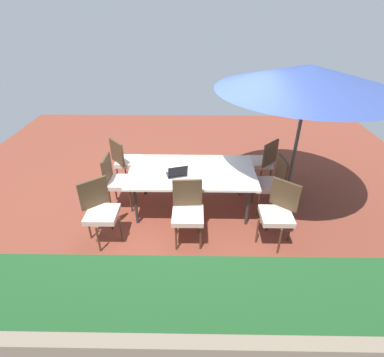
% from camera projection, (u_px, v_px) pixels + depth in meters
% --- Properties ---
extents(ground_plane, '(10.00, 10.00, 0.02)m').
position_uv_depth(ground_plane, '(192.00, 208.00, 5.42)').
color(ground_plane, brown).
extents(hedge_row, '(6.30, 0.96, 1.19)m').
position_uv_depth(hedge_row, '(187.00, 344.00, 2.66)').
color(hedge_row, '#1E4C23').
rests_on(hedge_row, ground_plane).
extents(dining_table, '(2.11, 1.18, 0.76)m').
position_uv_depth(dining_table, '(192.00, 173.00, 5.05)').
color(dining_table, white).
rests_on(dining_table, ground_plane).
extents(patio_umbrella, '(2.85, 2.85, 2.41)m').
position_uv_depth(patio_umbrella, '(309.00, 78.00, 4.51)').
color(patio_umbrella, '#4C4C4C').
rests_on(patio_umbrella, ground_plane).
extents(chair_north, '(0.46, 0.47, 0.98)m').
position_uv_depth(chair_north, '(188.00, 210.00, 4.44)').
color(chair_north, beige).
rests_on(chair_north, ground_plane).
extents(chair_east, '(0.46, 0.46, 0.98)m').
position_uv_depth(chair_east, '(117.00, 179.00, 5.19)').
color(chair_east, beige).
rests_on(chair_east, ground_plane).
extents(chair_northwest, '(0.58, 0.58, 0.98)m').
position_uv_depth(chair_northwest, '(279.00, 211.00, 4.42)').
color(chair_northwest, beige).
rests_on(chair_northwest, ground_plane).
extents(chair_west, '(0.48, 0.47, 0.98)m').
position_uv_depth(chair_west, '(271.00, 181.00, 5.12)').
color(chair_west, beige).
rests_on(chair_west, ground_plane).
extents(chair_southwest, '(0.59, 0.59, 0.98)m').
position_uv_depth(chair_southwest, '(262.00, 160.00, 5.80)').
color(chair_southwest, beige).
rests_on(chair_southwest, ground_plane).
extents(chair_southeast, '(0.59, 0.59, 0.98)m').
position_uv_depth(chair_southeast, '(125.00, 159.00, 5.83)').
color(chair_southeast, beige).
rests_on(chair_southeast, ground_plane).
extents(chair_northeast, '(0.58, 0.58, 0.98)m').
position_uv_depth(chair_northeast, '(100.00, 209.00, 4.45)').
color(chair_northeast, beige).
rests_on(chair_northeast, ground_plane).
extents(laptop, '(0.38, 0.33, 0.21)m').
position_uv_depth(laptop, '(177.00, 173.00, 4.85)').
color(laptop, '#2D2D33').
rests_on(laptop, dining_table).
extents(cup, '(0.08, 0.08, 0.12)m').
position_uv_depth(cup, '(198.00, 175.00, 4.80)').
color(cup, white).
rests_on(cup, dining_table).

